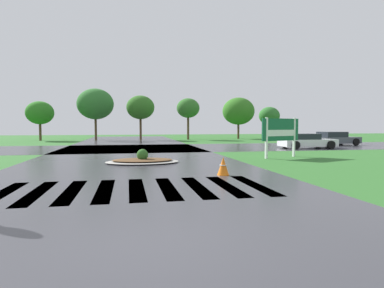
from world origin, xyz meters
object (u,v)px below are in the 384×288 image
(traffic_cone, at_px, (223,166))
(median_island, at_px, (142,160))
(car_dark_suv, at_px, (334,139))
(estate_billboard, at_px, (281,131))
(car_white_sedan, at_px, (306,141))

(traffic_cone, bearing_deg, median_island, 120.91)
(car_dark_suv, relative_size, traffic_cone, 6.85)
(car_dark_suv, bearing_deg, median_island, -154.86)
(traffic_cone, bearing_deg, estate_billboard, 48.87)
(estate_billboard, bearing_deg, car_dark_suv, -156.83)
(estate_billboard, bearing_deg, car_white_sedan, -150.65)
(car_white_sedan, distance_m, traffic_cone, 16.29)
(car_white_sedan, xyz_separation_m, traffic_cone, (-10.50, -12.44, -0.23))
(median_island, bearing_deg, estate_billboard, 8.73)
(estate_billboard, xyz_separation_m, car_dark_suv, (10.10, 9.93, -0.90))
(car_white_sedan, bearing_deg, car_dark_suv, 37.08)
(estate_billboard, relative_size, car_white_sedan, 0.62)
(car_white_sedan, bearing_deg, estate_billboard, -127.51)
(car_white_sedan, relative_size, traffic_cone, 6.36)
(car_dark_suv, bearing_deg, traffic_cone, -140.62)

